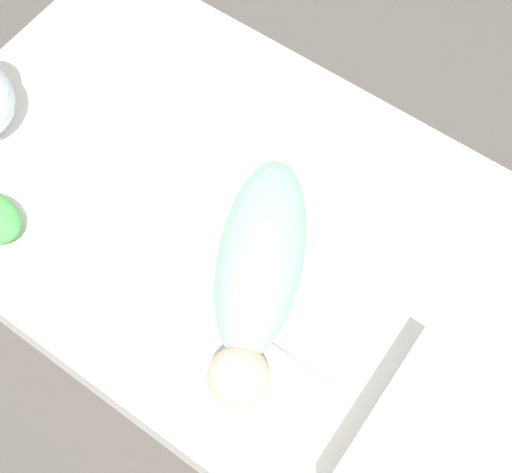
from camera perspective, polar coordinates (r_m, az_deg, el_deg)
ground_plane at (r=1.55m, az=-0.35°, el=-2.15°), size 12.00×12.00×0.00m
bed_mattress at (r=1.48m, az=-0.37°, el=-0.82°), size 1.44×0.83×0.17m
burp_cloth at (r=1.28m, az=0.88°, el=-12.77°), size 0.19×0.17×0.02m
swaddled_baby at (r=1.30m, az=0.17°, el=-2.79°), size 0.32×0.48×0.12m
pillow at (r=1.25m, az=15.85°, el=-17.52°), size 0.32×0.32×0.12m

